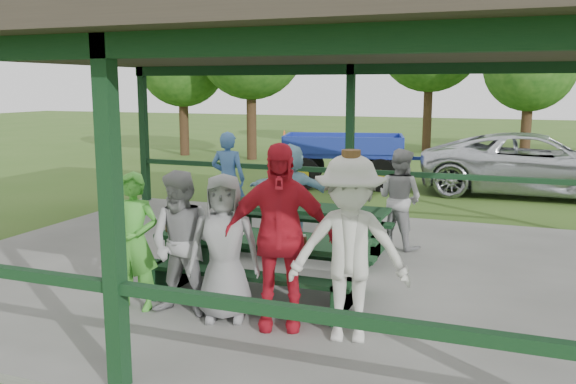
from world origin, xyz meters
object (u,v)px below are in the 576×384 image
at_px(farm_trailer, 343,158).
at_px(contestant_red, 278,236).
at_px(contestant_green, 135,242).
at_px(contestant_grey_left, 183,244).
at_px(spectator_lblue, 291,191).
at_px(picnic_table_far, 300,223).
at_px(spectator_blue, 228,179).
at_px(pickup_truck, 536,165).
at_px(contestant_white_fedora, 349,249).
at_px(spectator_grey, 400,199).
at_px(picnic_table_near, 261,258).
at_px(contestant_grey_mid, 224,247).

bearing_deg(farm_trailer, contestant_red, -91.43).
bearing_deg(contestant_green, farm_trailer, 84.04).
xyz_separation_m(contestant_grey_left, farm_trailer, (-0.97, 10.10, -0.19)).
xyz_separation_m(contestant_green, spectator_lblue, (0.51, 3.79, 0.01)).
bearing_deg(picnic_table_far, contestant_grey_left, -96.73).
relative_size(picnic_table_far, spectator_blue, 1.53).
bearing_deg(pickup_truck, picnic_table_far, 153.73).
bearing_deg(farm_trailer, contestant_white_fedora, -87.21).
xyz_separation_m(contestant_grey_left, pickup_truck, (3.89, 10.34, -0.16)).
distance_m(contestant_red, farm_trailer, 10.24).
distance_m(picnic_table_far, spectator_grey, 1.67).
distance_m(contestant_white_fedora, spectator_blue, 5.48).
xyz_separation_m(contestant_green, spectator_blue, (-0.91, 4.27, 0.07)).
height_order(picnic_table_near, farm_trailer, farm_trailer).
bearing_deg(contestant_white_fedora, contestant_grey_left, 168.64).
bearing_deg(contestant_grey_left, contestant_grey_mid, 4.45).
xyz_separation_m(contestant_grey_left, contestant_red, (1.12, 0.08, 0.17)).
relative_size(contestant_grey_mid, spectator_lblue, 1.01).
xyz_separation_m(contestant_grey_mid, farm_trailer, (-1.45, 10.03, -0.18)).
bearing_deg(contestant_red, spectator_blue, 105.78).
distance_m(contestant_green, spectator_lblue, 3.82).
bearing_deg(picnic_table_far, contestant_white_fedora, -61.71).
xyz_separation_m(contestant_green, contestant_red, (1.76, 0.10, 0.20)).
relative_size(picnic_table_far, contestant_white_fedora, 1.37).
relative_size(contestant_grey_left, pickup_truck, 0.30).
height_order(picnic_table_far, contestant_white_fedora, contestant_white_fedora).
relative_size(contestant_green, farm_trailer, 0.38).
height_order(contestant_white_fedora, spectator_lblue, contestant_white_fedora).
bearing_deg(contestant_grey_left, spectator_grey, 62.01).
distance_m(contestant_white_fedora, spectator_grey, 3.82).
relative_size(picnic_table_far, pickup_truck, 0.49).
bearing_deg(pickup_truck, spectator_blue, 137.51).
bearing_deg(contestant_white_fedora, spectator_blue, 117.45).
relative_size(picnic_table_near, spectator_lblue, 1.60).
bearing_deg(contestant_red, contestant_white_fedora, -21.63).
height_order(picnic_table_near, contestant_red, contestant_red).
xyz_separation_m(picnic_table_near, contestant_grey_left, (-0.55, -0.94, 0.36)).
xyz_separation_m(picnic_table_near, contestant_red, (0.57, -0.85, 0.53)).
height_order(contestant_red, spectator_lblue, contestant_red).
height_order(spectator_grey, pickup_truck, spectator_grey).
xyz_separation_m(contestant_red, spectator_blue, (-2.67, 4.18, -0.12)).
bearing_deg(contestant_green, pickup_truck, 58.53).
xyz_separation_m(contestant_red, farm_trailer, (-2.09, 10.02, -0.37)).
distance_m(contestant_red, contestant_white_fedora, 0.81).
relative_size(contestant_grey_left, contestant_grey_mid, 1.01).
distance_m(contestant_grey_mid, spectator_grey, 3.96).
xyz_separation_m(picnic_table_near, pickup_truck, (3.34, 9.41, 0.19)).
bearing_deg(contestant_white_fedora, picnic_table_near, 134.29).
bearing_deg(spectator_blue, farm_trailer, -102.82).
bearing_deg(pickup_truck, spectator_lblue, 147.89).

